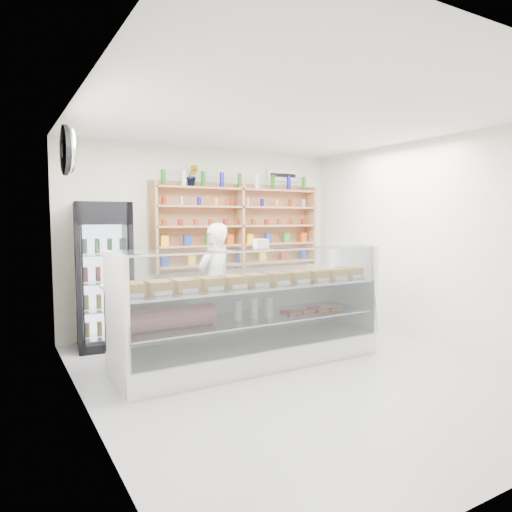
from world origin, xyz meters
TOP-DOWN VIEW (x-y plane):
  - room at (0.00, 0.00)m, footprint 5.00×5.00m
  - display_counter at (-0.31, 0.56)m, footprint 3.19×0.95m
  - shop_worker at (-0.26, 1.66)m, footprint 0.71×0.60m
  - drinks_cooler at (-1.66, 2.13)m, footprint 0.77×0.75m
  - wall_shelving at (0.50, 2.34)m, footprint 2.84×0.28m
  - potted_plant at (-0.30, 2.34)m, footprint 0.22×0.20m
  - security_mirror at (-2.17, 1.20)m, footprint 0.15×0.50m
  - wall_sign at (1.40, 2.47)m, footprint 0.62×0.03m

SIDE VIEW (x-z plane):
  - display_counter at x=-0.31m, z-range -0.32..1.07m
  - shop_worker at x=-0.26m, z-range 0.00..1.66m
  - drinks_cooler at x=-1.66m, z-range 0.00..1.94m
  - room at x=0.00m, z-range -1.10..3.90m
  - wall_shelving at x=0.50m, z-range 0.93..2.26m
  - potted_plant at x=-0.30m, z-range 2.20..2.51m
  - security_mirror at x=-2.17m, z-range 2.20..2.70m
  - wall_sign at x=1.40m, z-range 2.35..2.55m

